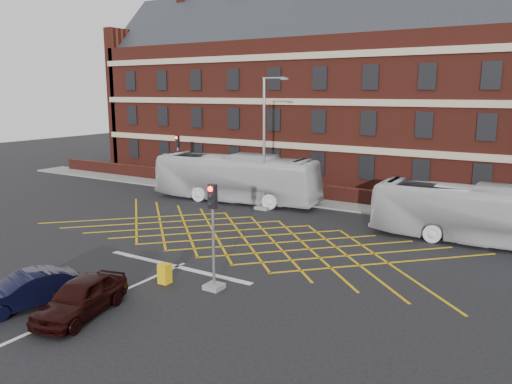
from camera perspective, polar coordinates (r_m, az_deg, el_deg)
The scene contains 16 objects.
ground at distance 25.71m, azimuth -3.93°, elevation -6.25°, with size 120.00×120.00×0.00m, color black.
victorian_building at distance 44.19m, azimuth 13.29°, elevation 11.18°, with size 51.00×12.17×20.40m.
boundary_wall at distance 36.60m, azimuth 7.93°, elevation -0.11°, with size 56.00×0.50×1.10m, color #4C1A14.
far_pavement at distance 35.80m, azimuth 7.27°, elevation -1.15°, with size 60.00×3.00×0.12m, color slate.
box_junction_hatching at distance 27.29m, azimuth -1.49°, elevation -5.16°, with size 11.50×0.12×0.02m, color #CC990C.
stop_line at distance 23.10m, azimuth -9.02°, elevation -8.41°, with size 8.00×0.30×0.02m, color silver.
centre_line at distance 19.04m, azimuth -22.17°, elevation -13.60°, with size 0.15×14.00×0.02m, color silver.
bus_left at distance 35.76m, azimuth -2.31°, elevation 1.62°, with size 2.88×12.30×3.43m, color silver.
bus_right at distance 28.33m, azimuth 24.32°, elevation -2.36°, with size 2.59×11.08×3.09m, color silver.
car_navy at distance 20.43m, azimuth -24.76°, elevation -10.18°, with size 1.35×3.88×1.28m, color black.
car_maroon at distance 18.99m, azimuth -19.38°, elevation -11.25°, with size 1.61×4.01×1.36m, color black.
traffic_light_near at distance 19.88m, azimuth -4.90°, elevation -6.27°, with size 0.70×0.70×4.27m.
traffic_light_far at distance 41.47m, azimuth -8.89°, elevation 2.92°, with size 0.70×0.70×4.27m.
street_lamp at distance 33.13m, azimuth 1.02°, elevation 3.04°, with size 2.25×1.00×8.69m.
direction_signs at distance 42.12m, azimuth -9.21°, elevation 2.51°, with size 1.10×0.16×2.20m.
utility_cabinet at distance 21.18m, azimuth -10.39°, elevation -9.16°, with size 0.44×0.43×0.83m, color #EAB20D.
Camera 1 is at (14.28, -19.91, 7.79)m, focal length 35.00 mm.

